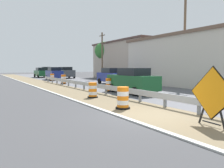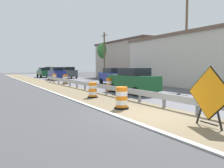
{
  "view_description": "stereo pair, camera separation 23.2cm",
  "coord_description": "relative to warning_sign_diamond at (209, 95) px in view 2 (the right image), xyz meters",
  "views": [
    {
      "loc": [
        -6.1,
        -6.89,
        2.01
      ],
      "look_at": [
        1.36,
        5.55,
        0.9
      ],
      "focal_mm": 35.41,
      "sensor_mm": 36.0,
      "label": 1
    },
    {
      "loc": [
        -5.9,
        -7.01,
        2.01
      ],
      "look_at": [
        1.36,
        5.55,
        0.9
      ],
      "focal_mm": 35.41,
      "sensor_mm": 36.0,
      "label": 2
    }
  ],
  "objects": [
    {
      "name": "traffic_barrel_close",
      "position": [
        -0.34,
        8.45,
        -0.62
      ],
      "size": [
        0.68,
        0.68,
        1.01
      ],
      "color": "orange",
      "rests_on": "ground"
    },
    {
      "name": "car_mid_far_lane",
      "position": [
        6.91,
        48.41,
        -0.04
      ],
      "size": [
        2.05,
        4.05,
        2.08
      ],
      "rotation": [
        0.0,
        0.0,
        -1.57
      ],
      "color": "black",
      "rests_on": "ground"
    },
    {
      "name": "roadside_shop_far",
      "position": [
        15.66,
        26.61,
        2.11
      ],
      "size": [
        7.2,
        15.12,
        6.35
      ],
      "color": "#AD9E8E",
      "rests_on": "ground"
    },
    {
      "name": "car_lead_near_lane",
      "position": [
        3.35,
        9.09,
        -0.1
      ],
      "size": [
        2.01,
        4.65,
        1.94
      ],
      "rotation": [
        0.0,
        0.0,
        1.58
      ],
      "color": "#195128",
      "rests_on": "ground"
    },
    {
      "name": "roadside_shop_near",
      "position": [
        14.17,
        11.85,
        1.65
      ],
      "size": [
        8.93,
        14.65,
        5.43
      ],
      "color": "beige",
      "rests_on": "ground"
    },
    {
      "name": "ground_plane",
      "position": [
        -0.57,
        2.31,
        -1.08
      ],
      "size": [
        160.0,
        160.0,
        0.0
      ],
      "primitive_type": "plane",
      "color": "#3D3D3F"
    },
    {
      "name": "median_dirt_strip",
      "position": [
        -0.15,
        2.31,
        -1.07
      ],
      "size": [
        3.23,
        120.0,
        0.01
      ],
      "primitive_type": "cube",
      "color": "#706047",
      "rests_on": "ground"
    },
    {
      "name": "car_trailing_near_lane",
      "position": [
        6.62,
        17.53,
        -0.11
      ],
      "size": [
        2.22,
        4.64,
        1.91
      ],
      "rotation": [
        0.0,
        0.0,
        -1.61
      ],
      "color": "navy",
      "rests_on": "ground"
    },
    {
      "name": "traffic_barrel_mid",
      "position": [
        2.38,
        11.03,
        -0.58
      ],
      "size": [
        0.65,
        0.65,
        1.1
      ],
      "color": "orange",
      "rests_on": "ground"
    },
    {
      "name": "traffic_barrel_far",
      "position": [
        1.85,
        20.85,
        -0.57
      ],
      "size": [
        0.7,
        0.7,
        1.11
      ],
      "color": "orange",
      "rests_on": "ground"
    },
    {
      "name": "utility_pole_near",
      "position": [
        11.09,
        10.87,
        3.8
      ],
      "size": [
        0.24,
        1.8,
        9.42
      ],
      "color": "brown",
      "rests_on": "ground"
    },
    {
      "name": "tree_roadside",
      "position": [
        13.17,
        31.1,
        3.88
      ],
      "size": [
        3.67,
        3.67,
        6.64
      ],
      "color": "brown",
      "rests_on": "ground"
    },
    {
      "name": "car_trailing_far_lane",
      "position": [
        3.59,
        39.26,
        -0.11
      ],
      "size": [
        2.08,
        4.74,
        1.93
      ],
      "rotation": [
        0.0,
        0.0,
        1.57
      ],
      "color": "#195128",
      "rests_on": "ground"
    },
    {
      "name": "utility_pole_mid",
      "position": [
        10.72,
        27.54,
        2.91
      ],
      "size": [
        0.24,
        1.8,
        7.66
      ],
      "color": "brown",
      "rests_on": "ground"
    },
    {
      "name": "curb_near_edge",
      "position": [
        -1.87,
        2.31,
        -1.07
      ],
      "size": [
        0.2,
        120.0,
        0.11
      ],
      "primitive_type": "cube",
      "color": "#ADADA8",
      "rests_on": "ground"
    },
    {
      "name": "traffic_barrel_nearest",
      "position": [
        -0.79,
        4.2,
        -0.6
      ],
      "size": [
        0.7,
        0.7,
        1.06
      ],
      "color": "orange",
      "rests_on": "ground"
    },
    {
      "name": "traffic_barrel_farther",
      "position": [
        2.36,
        27.37,
        -0.6
      ],
      "size": [
        0.69,
        0.69,
        1.06
      ],
      "color": "orange",
      "rests_on": "ground"
    },
    {
      "name": "warning_sign_diamond",
      "position": [
        0.0,
        0.0,
        0.0
      ],
      "size": [
        0.2,
        1.84,
        2.07
      ],
      "rotation": [
        0.0,
        0.0,
        3.05
      ],
      "color": "black",
      "rests_on": "ground"
    },
    {
      "name": "guardrail_median",
      "position": [
        1.23,
        3.49,
        -0.56
      ],
      "size": [
        0.18,
        46.32,
        0.71
      ],
      "color": "#999EA3",
      "rests_on": "ground"
    },
    {
      "name": "car_distant_a",
      "position": [
        6.88,
        34.14,
        -0.05
      ],
      "size": [
        2.24,
        4.19,
        2.04
      ],
      "rotation": [
        0.0,
        0.0,
        -1.59
      ],
      "color": "#4C5156",
      "rests_on": "ground"
    },
    {
      "name": "car_lead_far_lane",
      "position": [
        3.46,
        30.12,
        -0.07
      ],
      "size": [
        2.07,
        4.38,
        2.01
      ],
      "rotation": [
        0.0,
        0.0,
        1.55
      ],
      "color": "navy",
      "rests_on": "ground"
    }
  ]
}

